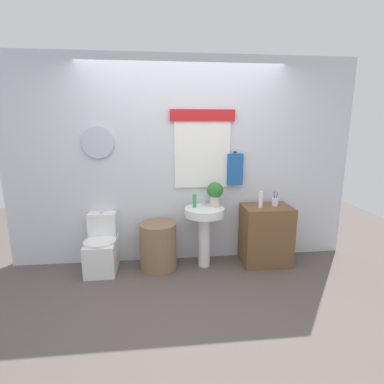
# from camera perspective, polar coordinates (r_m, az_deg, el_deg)

# --- Properties ---
(ground_plane) EXTENTS (8.00, 8.00, 0.00)m
(ground_plane) POSITION_cam_1_polar(r_m,az_deg,el_deg) (3.23, 0.14, -20.64)
(ground_plane) COLOR #564C47
(back_wall) EXTENTS (4.40, 0.18, 2.60)m
(back_wall) POSITION_cam_1_polar(r_m,az_deg,el_deg) (3.87, -1.70, 5.73)
(back_wall) COLOR silver
(back_wall) RESTS_ON ground_plane
(toilet) EXTENTS (0.38, 0.51, 0.72)m
(toilet) POSITION_cam_1_polar(r_m,az_deg,el_deg) (3.93, -16.74, -10.28)
(toilet) COLOR white
(toilet) RESTS_ON ground_plane
(laundry_hamper) EXTENTS (0.46, 0.46, 0.59)m
(laundry_hamper) POSITION_cam_1_polar(r_m,az_deg,el_deg) (3.83, -6.45, -10.12)
(laundry_hamper) COLOR #846647
(laundry_hamper) RESTS_ON ground_plane
(pedestal_sink) EXTENTS (0.49, 0.49, 0.77)m
(pedestal_sink) POSITION_cam_1_polar(r_m,az_deg,el_deg) (3.77, 2.37, -5.93)
(pedestal_sink) COLOR white
(pedestal_sink) RESTS_ON ground_plane
(faucet) EXTENTS (0.03, 0.03, 0.10)m
(faucet) POSITION_cam_1_polar(r_m,az_deg,el_deg) (3.81, 2.13, -1.84)
(faucet) COLOR silver
(faucet) RESTS_ON pedestal_sink
(wooden_cabinet) EXTENTS (0.61, 0.44, 0.76)m
(wooden_cabinet) POSITION_cam_1_polar(r_m,az_deg,el_deg) (4.03, 13.82, -7.91)
(wooden_cabinet) COLOR brown
(wooden_cabinet) RESTS_ON ground_plane
(soap_bottle) EXTENTS (0.05, 0.05, 0.16)m
(soap_bottle) POSITION_cam_1_polar(r_m,az_deg,el_deg) (3.72, 0.47, -1.69)
(soap_bottle) COLOR green
(soap_bottle) RESTS_ON pedestal_sink
(potted_plant) EXTENTS (0.20, 0.20, 0.31)m
(potted_plant) POSITION_cam_1_polar(r_m,az_deg,el_deg) (3.75, 4.40, -0.03)
(potted_plant) COLOR beige
(potted_plant) RESTS_ON pedestal_sink
(lotion_bottle) EXTENTS (0.05, 0.05, 0.21)m
(lotion_bottle) POSITION_cam_1_polar(r_m,az_deg,el_deg) (3.81, 12.91, -1.37)
(lotion_bottle) COLOR white
(lotion_bottle) RESTS_ON wooden_cabinet
(toothbrush_cup) EXTENTS (0.08, 0.08, 0.19)m
(toothbrush_cup) POSITION_cam_1_polar(r_m,az_deg,el_deg) (3.95, 15.51, -1.78)
(toothbrush_cup) COLOR silver
(toothbrush_cup) RESTS_ON wooden_cabinet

